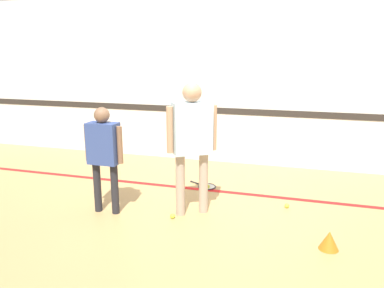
% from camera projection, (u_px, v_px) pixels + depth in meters
% --- Properties ---
extents(ground_plane, '(16.00, 16.00, 0.00)m').
position_uv_depth(ground_plane, '(204.00, 211.00, 5.16)').
color(ground_plane, tan).
extents(wall_back, '(16.00, 0.07, 3.20)m').
position_uv_depth(wall_back, '(237.00, 81.00, 7.04)').
color(wall_back, silver).
rests_on(wall_back, ground_plane).
extents(floor_stripe, '(14.40, 0.10, 0.01)m').
position_uv_depth(floor_stripe, '(217.00, 191.00, 5.88)').
color(floor_stripe, red).
rests_on(floor_stripe, ground_plane).
extents(person_instructor, '(0.58, 0.49, 1.76)m').
position_uv_depth(person_instructor, '(192.00, 135.00, 4.83)').
color(person_instructor, tan).
rests_on(person_instructor, ground_plane).
extents(person_student_left, '(0.55, 0.22, 1.44)m').
position_uv_depth(person_student_left, '(104.00, 149.00, 4.91)').
color(person_student_left, '#232328').
rests_on(person_student_left, ground_plane).
extents(racket_spare_on_floor, '(0.53, 0.39, 0.03)m').
position_uv_depth(racket_spare_on_floor, '(206.00, 186.00, 6.07)').
color(racket_spare_on_floor, '#28282D').
rests_on(racket_spare_on_floor, ground_plane).
extents(tennis_ball_near_instructor, '(0.07, 0.07, 0.07)m').
position_uv_depth(tennis_ball_near_instructor, '(173.00, 216.00, 4.91)').
color(tennis_ball_near_instructor, '#CCE038').
rests_on(tennis_ball_near_instructor, ground_plane).
extents(tennis_ball_by_spare_racket, '(0.07, 0.07, 0.07)m').
position_uv_depth(tennis_ball_by_spare_racket, '(208.00, 187.00, 5.99)').
color(tennis_ball_by_spare_racket, '#CCE038').
rests_on(tennis_ball_by_spare_racket, ground_plane).
extents(tennis_ball_stray_left, '(0.07, 0.07, 0.07)m').
position_uv_depth(tennis_ball_stray_left, '(287.00, 206.00, 5.25)').
color(tennis_ball_stray_left, '#CCE038').
rests_on(tennis_ball_stray_left, ground_plane).
extents(tennis_ball_stray_right, '(0.07, 0.07, 0.07)m').
position_uv_depth(tennis_ball_stray_right, '(179.00, 183.00, 6.16)').
color(tennis_ball_stray_right, '#CCE038').
rests_on(tennis_ball_stray_right, ground_plane).
extents(training_cone, '(0.22, 0.22, 0.21)m').
position_uv_depth(training_cone, '(329.00, 240.00, 4.13)').
color(training_cone, orange).
rests_on(training_cone, ground_plane).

